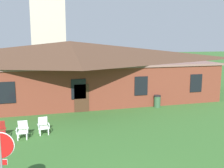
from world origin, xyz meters
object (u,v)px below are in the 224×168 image
at_px(lawn_chair_left_end, 43,125).
at_px(trash_bin, 157,101).
at_px(lawn_chair_by_porch, 0,130).
at_px(lawn_chair_near_door, 23,129).
at_px(stop_sign, 1,158).

distance_m(lawn_chair_left_end, trash_bin, 9.64).
height_order(lawn_chair_by_porch, lawn_chair_left_end, same).
bearing_deg(lawn_chair_left_end, lawn_chair_near_door, -158.65).
bearing_deg(stop_sign, lawn_chair_near_door, 88.71).
distance_m(stop_sign, lawn_chair_left_end, 7.42).
bearing_deg(trash_bin, stop_sign, -133.06).
bearing_deg(lawn_chair_left_end, stop_sign, -99.93).
distance_m(lawn_chair_by_porch, lawn_chair_near_door, 1.21).
distance_m(stop_sign, lawn_chair_by_porch, 7.21).
bearing_deg(trash_bin, lawn_chair_near_door, -157.55).
relative_size(lawn_chair_left_end, trash_bin, 0.98).
relative_size(stop_sign, lawn_chair_near_door, 2.85).
relative_size(stop_sign, trash_bin, 2.78).
relative_size(lawn_chair_by_porch, trash_bin, 0.98).
bearing_deg(lawn_chair_by_porch, lawn_chair_left_end, 4.44).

